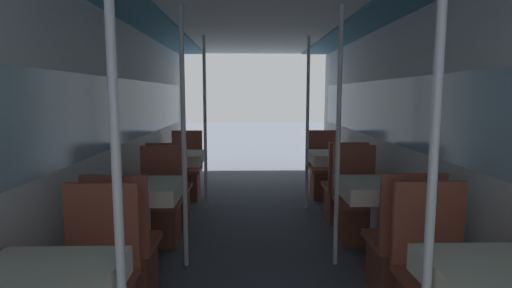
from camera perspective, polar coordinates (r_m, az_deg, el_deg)
name	(u,v)px	position (r m, az deg, el deg)	size (l,w,h in m)	color
wall_left	(105,134)	(3.85, -20.81, 1.35)	(0.05, 8.25, 2.25)	silver
wall_right	(413,133)	(3.94, 21.58, 1.44)	(0.05, 8.25, 2.25)	silver
ceiling_panel	(261,5)	(3.70, 0.66, 19.30)	(2.82, 8.25, 0.07)	silver
support_pole_left_0	(117,188)	(1.77, -19.21, -5.91)	(0.04, 0.04, 2.25)	silver
dining_table_left_1	(144,195)	(3.62, -15.70, -7.06)	(0.63, 0.63, 0.75)	#4C4C51
chair_left_near_1	(125,262)	(3.20, -18.15, -15.70)	(0.45, 0.45, 0.97)	brown
chair_left_far_1	(160,214)	(4.26, -13.58, -9.74)	(0.45, 0.45, 0.97)	brown
support_pole_left_1	(184,140)	(3.46, -10.30, 0.61)	(0.04, 0.04, 2.25)	silver
dining_table_left_2	(179,161)	(5.31, -11.00, -2.44)	(0.63, 0.63, 0.75)	#4C4C51
chair_left_near_2	(171,199)	(4.82, -12.07, -7.71)	(0.45, 0.45, 0.97)	brown
chair_left_far_2	(186,178)	(5.94, -9.98, -4.85)	(0.45, 0.45, 0.97)	brown
support_pole_left_2	(205,124)	(5.20, -7.28, 2.82)	(0.04, 0.04, 2.25)	silver
support_pole_right_0	(432,186)	(1.86, 23.84, -5.51)	(0.04, 0.04, 2.25)	silver
dining_table_right_1	(377,194)	(3.69, 16.86, -6.84)	(0.63, 0.63, 0.75)	#4C4C51
chair_right_near_1	(400,259)	(3.28, 19.90, -15.22)	(0.45, 0.45, 0.97)	brown
chair_right_far_1	(357,213)	(4.32, 14.27, -9.53)	(0.45, 0.45, 0.97)	brown
support_pole_right_1	(338,139)	(3.51, 11.65, 0.66)	(0.04, 0.04, 2.25)	silver
dining_table_right_2	(334,161)	(5.35, 11.03, -2.36)	(0.63, 0.63, 0.75)	#4C4C51
chair_right_near_2	(343,198)	(4.87, 12.39, -7.56)	(0.45, 0.45, 0.97)	brown
chair_right_far_2	(325,178)	(5.98, 9.76, -4.76)	(0.45, 0.45, 0.97)	brown
support_pole_right_2	(307,124)	(5.23, 7.36, 2.84)	(0.04, 0.04, 2.25)	silver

